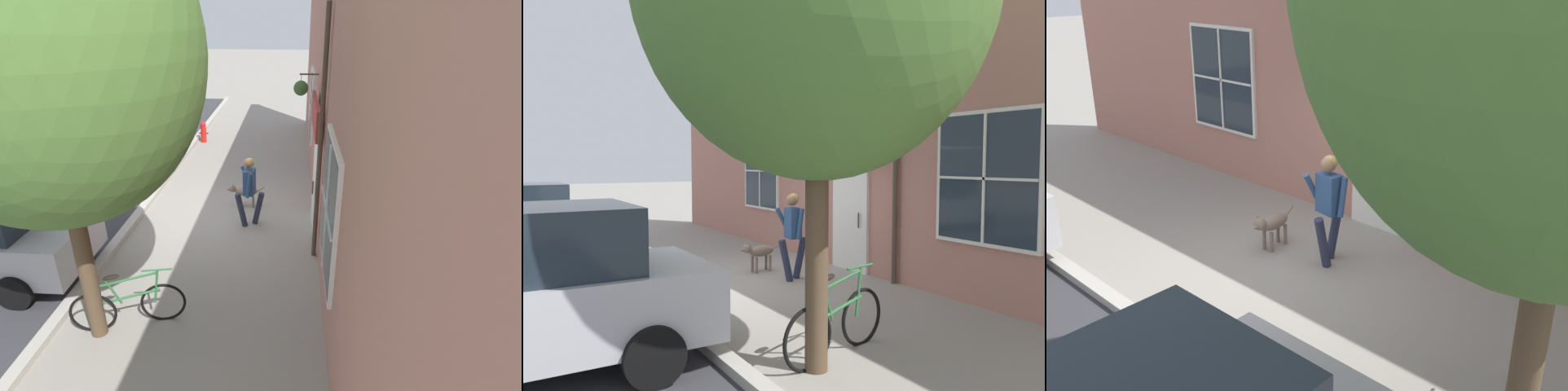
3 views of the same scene
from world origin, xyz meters
The scene contains 8 objects.
ground_plane centered at (0.00, 0.00, 0.00)m, with size 90.00×90.00×0.00m, color gray.
storefront_facade centered at (-2.34, 0.00, 2.66)m, with size 0.95×18.00×5.32m.
pedestrian_walking centered at (-0.70, 0.34, 0.96)m, with size 0.68×0.59×1.62m.
dog_on_leash centered at (-0.47, -0.57, 0.41)m, with size 0.97×0.31×0.62m.
street_tree_by_curb centered at (1.15, 3.99, 3.92)m, with size 3.75×3.38×6.13m.
leaning_bicycle centered at (0.81, 3.75, 0.38)m, with size 1.69×0.50×1.00m.
parked_car_nearest_curb centered at (4.03, -3.20, 0.88)m, with size 4.32×1.97×1.75m.
fire_hydrant centered at (1.66, -5.92, 0.40)m, with size 0.34×0.20×0.77m.
Camera 1 is at (-1.60, 8.56, 4.52)m, focal length 28.00 mm.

